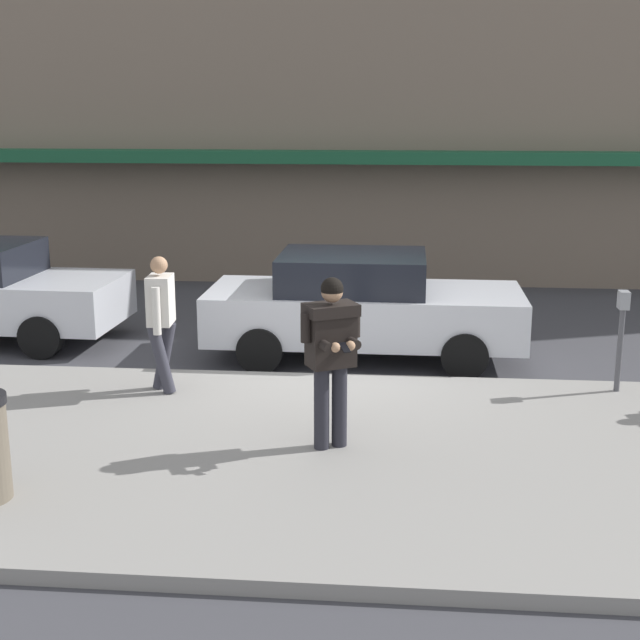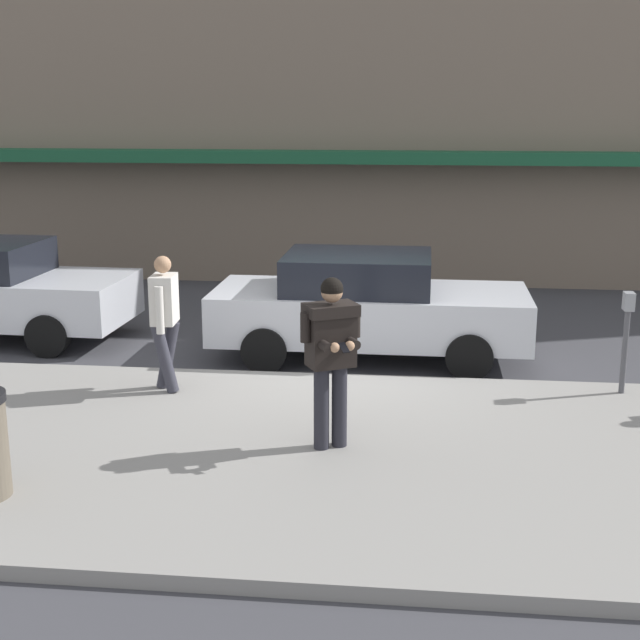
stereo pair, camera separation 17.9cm
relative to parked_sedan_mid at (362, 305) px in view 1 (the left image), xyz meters
The scene contains 8 objects.
ground_plane 1.40m from the parked_sedan_mid, 112.97° to the right, with size 80.00×80.00×0.00m, color #3D3D42.
sidewalk 4.02m from the parked_sedan_mid, 82.03° to the right, with size 32.00×5.30×0.14m, color gray.
curb_paint_line 1.40m from the parked_sedan_mid, 61.63° to the right, with size 28.00×0.12×0.01m, color silver.
storefront_facade 8.81m from the parked_sedan_mid, 85.78° to the left, with size 28.00×4.70×11.02m.
parked_sedan_mid is the anchor object (origin of this frame).
man_texting_on_phone 3.88m from the parked_sedan_mid, 92.09° to the right, with size 0.63×0.65×1.81m.
pedestrian_in_light_coat 3.22m from the parked_sedan_mid, 137.36° to the right, with size 0.34×0.60×1.70m.
parking_meter 3.66m from the parked_sedan_mid, 27.08° to the right, with size 0.12×0.18×1.27m.
Camera 1 is at (0.99, -11.46, 3.63)m, focal length 50.00 mm.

